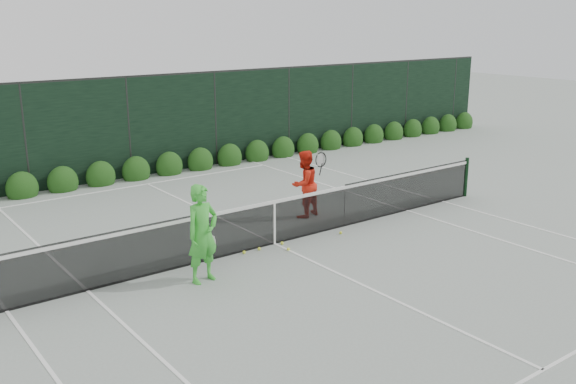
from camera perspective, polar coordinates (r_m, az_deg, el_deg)
ground at (r=13.87m, az=-1.20°, el=-4.64°), size 80.00×80.00×0.00m
tennis_net at (r=13.68m, az=-1.30°, el=-2.56°), size 12.90×0.10×1.07m
player_woman at (r=11.78m, az=-7.61°, el=-3.70°), size 0.74×0.55×1.84m
player_man at (r=15.52m, az=1.45°, el=0.72°), size 0.95×0.77×1.64m
court_lines at (r=13.87m, az=-1.21°, el=-4.61°), size 11.03×23.83×0.01m
windscreen_fence at (r=11.41m, az=6.71°, el=-1.17°), size 32.00×21.07×3.06m
hedge_row at (r=19.83m, az=-13.35°, el=1.78°), size 31.66×0.65×0.94m
tennis_balls at (r=13.71m, az=-0.37°, el=-4.73°), size 2.49×0.47×0.07m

